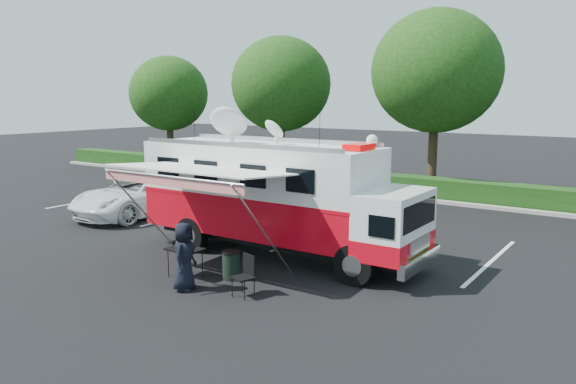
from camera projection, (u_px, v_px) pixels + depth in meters
name	position (u px, v px, depth m)	size (l,w,h in m)	color
ground_plane	(279.00, 256.00, 17.03)	(120.00, 120.00, 0.00)	black
back_border	(458.00, 91.00, 26.06)	(60.00, 6.14, 8.87)	#9E998E
stall_lines	(316.00, 234.00, 19.75)	(24.12, 5.50, 0.01)	silver
command_truck	(276.00, 196.00, 16.76)	(8.98, 2.47, 4.31)	black
awning	(196.00, 173.00, 14.96)	(4.90, 2.54, 2.96)	white
white_suv	(142.00, 215.00, 22.95)	(2.71, 5.87, 1.63)	white
person	(185.00, 290.00, 14.06)	(0.84, 0.55, 1.73)	black
folding_table	(185.00, 250.00, 14.89)	(0.96, 0.69, 0.81)	black
folding_chair	(246.00, 272.00, 13.59)	(0.59, 0.63, 1.00)	black
trash_bin	(231.00, 265.00, 14.83)	(0.51, 0.51, 0.77)	black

